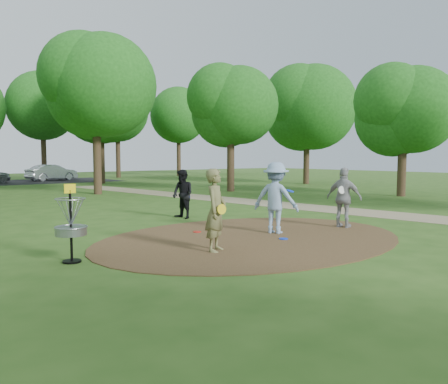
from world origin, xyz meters
TOP-DOWN VIEW (x-y plane):
  - ground at (0.00, 0.00)m, footprint 100.00×100.00m
  - dirt_clearing at (0.00, 0.00)m, footprint 8.40×8.40m
  - footpath at (6.50, 2.00)m, footprint 7.55×39.89m
  - parking_lot at (2.00, 30.00)m, footprint 14.00×8.00m
  - player_observer_with_disc at (-1.70, -0.67)m, footprint 0.79×0.74m
  - player_throwing_with_disc at (0.93, 0.13)m, footprint 1.33×1.43m
  - player_walking_with_disc at (0.52, 4.09)m, footprint 0.70×0.86m
  - player_waiting_with_disc at (3.14, -0.43)m, footprint 0.70×1.11m
  - disc_ground_blue at (0.44, -0.64)m, footprint 0.22×0.22m
  - disc_ground_red at (-0.67, 1.52)m, footprint 0.22×0.22m
  - car_right at (4.21, 30.57)m, footprint 4.45×2.53m
  - disc_golf_basket at (-4.50, 0.30)m, footprint 0.63×0.63m
  - tree_ring at (3.15, 10.04)m, footprint 37.37×45.75m

SIDE VIEW (x-z plane):
  - ground at x=0.00m, z-range 0.00..0.00m
  - parking_lot at x=2.00m, z-range 0.00..0.01m
  - footpath at x=6.50m, z-range 0.00..0.01m
  - dirt_clearing at x=0.00m, z-range 0.00..0.02m
  - disc_ground_blue at x=0.44m, z-range 0.02..0.04m
  - disc_ground_red at x=-0.67m, z-range 0.02..0.04m
  - car_right at x=4.21m, z-range 0.00..1.39m
  - player_walking_with_disc at x=0.52m, z-range 0.00..1.64m
  - disc_golf_basket at x=-4.50m, z-range 0.10..1.64m
  - player_waiting_with_disc at x=3.14m, z-range 0.00..1.75m
  - player_observer_with_disc at x=-1.70m, z-range 0.00..1.81m
  - player_throwing_with_disc at x=0.93m, z-range 0.00..1.92m
  - tree_ring at x=3.15m, z-range 0.54..9.97m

